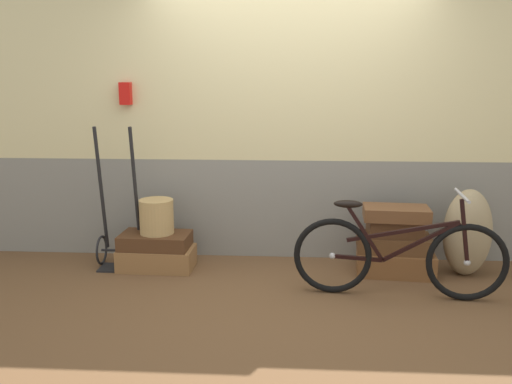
{
  "coord_description": "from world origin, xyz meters",
  "views": [
    {
      "loc": [
        0.0,
        -4.15,
        1.67
      ],
      "look_at": [
        -0.27,
        0.29,
        0.73
      ],
      "focal_mm": 37.74,
      "sensor_mm": 36.0,
      "label": 1
    }
  ],
  "objects_px": {
    "suitcase_2": "(395,262)",
    "burlap_sack": "(467,233)",
    "luggage_trolley": "(120,233)",
    "suitcase_3": "(393,243)",
    "wicker_basket": "(156,216)",
    "suitcase_5": "(396,213)",
    "bicycle": "(398,256)",
    "suitcase_4": "(394,227)",
    "suitcase_1": "(155,241)",
    "suitcase_0": "(157,258)"
  },
  "relations": [
    {
      "from": "suitcase_5",
      "to": "wicker_basket",
      "type": "bearing_deg",
      "value": -176.3
    },
    {
      "from": "suitcase_0",
      "to": "suitcase_2",
      "type": "xyz_separation_m",
      "value": [
        2.1,
        0.0,
        0.01
      ]
    },
    {
      "from": "suitcase_2",
      "to": "luggage_trolley",
      "type": "bearing_deg",
      "value": -175.74
    },
    {
      "from": "suitcase_3",
      "to": "bicycle",
      "type": "xyz_separation_m",
      "value": [
        -0.07,
        -0.53,
        0.06
      ]
    },
    {
      "from": "suitcase_0",
      "to": "bicycle",
      "type": "relative_size",
      "value": 0.41
    },
    {
      "from": "luggage_trolley",
      "to": "suitcase_2",
      "type": "bearing_deg",
      "value": -1.25
    },
    {
      "from": "bicycle",
      "to": "suitcase_2",
      "type": "bearing_deg",
      "value": 80.31
    },
    {
      "from": "suitcase_2",
      "to": "wicker_basket",
      "type": "distance_m",
      "value": 2.13
    },
    {
      "from": "suitcase_1",
      "to": "suitcase_5",
      "type": "bearing_deg",
      "value": 2.22
    },
    {
      "from": "wicker_basket",
      "to": "suitcase_5",
      "type": "bearing_deg",
      "value": -0.65
    },
    {
      "from": "bicycle",
      "to": "suitcase_3",
      "type": "bearing_deg",
      "value": 82.42
    },
    {
      "from": "suitcase_3",
      "to": "suitcase_5",
      "type": "bearing_deg",
      "value": -76.26
    },
    {
      "from": "wicker_basket",
      "to": "luggage_trolley",
      "type": "distance_m",
      "value": 0.39
    },
    {
      "from": "suitcase_5",
      "to": "suitcase_2",
      "type": "bearing_deg",
      "value": 13.06
    },
    {
      "from": "suitcase_0",
      "to": "luggage_trolley",
      "type": "bearing_deg",
      "value": 172.34
    },
    {
      "from": "suitcase_2",
      "to": "burlap_sack",
      "type": "xyz_separation_m",
      "value": [
        0.6,
        0.0,
        0.28
      ]
    },
    {
      "from": "suitcase_5",
      "to": "bicycle",
      "type": "xyz_separation_m",
      "value": [
        -0.07,
        -0.51,
        -0.21
      ]
    },
    {
      "from": "suitcase_3",
      "to": "burlap_sack",
      "type": "bearing_deg",
      "value": 3.35
    },
    {
      "from": "suitcase_0",
      "to": "suitcase_1",
      "type": "distance_m",
      "value": 0.16
    },
    {
      "from": "suitcase_0",
      "to": "bicycle",
      "type": "xyz_separation_m",
      "value": [
        2.01,
        -0.51,
        0.23
      ]
    },
    {
      "from": "suitcase_0",
      "to": "suitcase_3",
      "type": "xyz_separation_m",
      "value": [
        2.08,
        0.02,
        0.17
      ]
    },
    {
      "from": "luggage_trolley",
      "to": "wicker_basket",
      "type": "bearing_deg",
      "value": -5.22
    },
    {
      "from": "suitcase_3",
      "to": "suitcase_4",
      "type": "xyz_separation_m",
      "value": [
        -0.0,
        -0.01,
        0.14
      ]
    },
    {
      "from": "suitcase_1",
      "to": "bicycle",
      "type": "relative_size",
      "value": 0.38
    },
    {
      "from": "suitcase_1",
      "to": "suitcase_4",
      "type": "relative_size",
      "value": 1.34
    },
    {
      "from": "suitcase_2",
      "to": "wicker_basket",
      "type": "bearing_deg",
      "value": -175.08
    },
    {
      "from": "suitcase_2",
      "to": "bicycle",
      "type": "distance_m",
      "value": 0.57
    },
    {
      "from": "wicker_basket",
      "to": "bicycle",
      "type": "relative_size",
      "value": 0.19
    },
    {
      "from": "suitcase_5",
      "to": "suitcase_4",
      "type": "bearing_deg",
      "value": 110.05
    },
    {
      "from": "wicker_basket",
      "to": "luggage_trolley",
      "type": "height_order",
      "value": "luggage_trolley"
    },
    {
      "from": "suitcase_1",
      "to": "suitcase_5",
      "type": "xyz_separation_m",
      "value": [
        2.1,
        -0.01,
        0.29
      ]
    },
    {
      "from": "suitcase_1",
      "to": "suitcase_2",
      "type": "bearing_deg",
      "value": 2.28
    },
    {
      "from": "suitcase_0",
      "to": "suitcase_1",
      "type": "relative_size",
      "value": 1.08
    },
    {
      "from": "suitcase_0",
      "to": "bicycle",
      "type": "bearing_deg",
      "value": -12.35
    },
    {
      "from": "luggage_trolley",
      "to": "bicycle",
      "type": "height_order",
      "value": "luggage_trolley"
    },
    {
      "from": "suitcase_4",
      "to": "luggage_trolley",
      "type": "xyz_separation_m",
      "value": [
        -2.43,
        0.04,
        -0.11
      ]
    },
    {
      "from": "suitcase_4",
      "to": "suitcase_5",
      "type": "height_order",
      "value": "suitcase_5"
    },
    {
      "from": "suitcase_0",
      "to": "suitcase_4",
      "type": "bearing_deg",
      "value": 2.25
    },
    {
      "from": "suitcase_0",
      "to": "wicker_basket",
      "type": "height_order",
      "value": "wicker_basket"
    },
    {
      "from": "luggage_trolley",
      "to": "bicycle",
      "type": "xyz_separation_m",
      "value": [
        2.36,
        -0.57,
        0.02
      ]
    },
    {
      "from": "suitcase_1",
      "to": "suitcase_4",
      "type": "xyz_separation_m",
      "value": [
        2.09,
        0.0,
        0.16
      ]
    },
    {
      "from": "burlap_sack",
      "to": "suitcase_3",
      "type": "bearing_deg",
      "value": 178.71
    },
    {
      "from": "suitcase_1",
      "to": "luggage_trolley",
      "type": "height_order",
      "value": "luggage_trolley"
    },
    {
      "from": "suitcase_3",
      "to": "suitcase_5",
      "type": "xyz_separation_m",
      "value": [
        0.0,
        -0.02,
        0.27
      ]
    },
    {
      "from": "suitcase_0",
      "to": "suitcase_3",
      "type": "relative_size",
      "value": 1.05
    },
    {
      "from": "suitcase_4",
      "to": "suitcase_2",
      "type": "bearing_deg",
      "value": -28.29
    },
    {
      "from": "suitcase_0",
      "to": "suitcase_2",
      "type": "bearing_deg",
      "value": 2.0
    },
    {
      "from": "suitcase_2",
      "to": "burlap_sack",
      "type": "bearing_deg",
      "value": 5.87
    },
    {
      "from": "suitcase_2",
      "to": "suitcase_4",
      "type": "height_order",
      "value": "suitcase_4"
    },
    {
      "from": "wicker_basket",
      "to": "luggage_trolley",
      "type": "relative_size",
      "value": 0.24
    }
  ]
}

